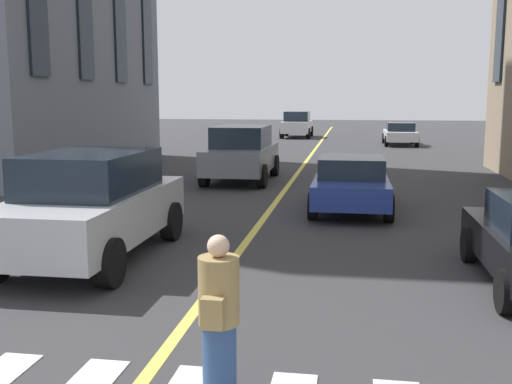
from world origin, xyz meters
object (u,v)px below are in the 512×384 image
at_px(car_blue_trailing, 351,183).
at_px(car_white_far, 297,124).
at_px(car_grey_parked_b, 242,153).
at_px(car_silver_parked_a, 93,204).
at_px(pedestrian_near, 219,319).
at_px(car_white_near, 400,134).

bearing_deg(car_blue_trailing, car_white_far, 7.91).
relative_size(car_white_far, car_grey_parked_b, 1.00).
bearing_deg(car_white_far, car_silver_parked_a, 179.19).
height_order(car_white_far, pedestrian_near, car_white_far).
bearing_deg(pedestrian_near, car_blue_trailing, -6.73).
bearing_deg(car_white_near, car_silver_parked_a, 165.11).
bearing_deg(car_white_far, pedestrian_near, -175.85).
xyz_separation_m(car_white_far, car_grey_parked_b, (-23.79, -0.27, 0.00)).
bearing_deg(car_grey_parked_b, pedestrian_near, -170.34).
xyz_separation_m(car_white_far, car_white_near, (-6.46, -6.87, -0.27)).
relative_size(car_blue_trailing, pedestrian_near, 2.78).
relative_size(car_blue_trailing, car_white_near, 1.00).
bearing_deg(car_grey_parked_b, car_silver_parked_a, 175.81).
bearing_deg(car_white_far, car_white_near, -133.23).
relative_size(car_silver_parked_a, car_white_near, 1.07).
distance_m(car_white_far, pedestrian_near, 38.79).
relative_size(car_blue_trailing, car_silver_parked_a, 0.94).
bearing_deg(car_white_near, car_blue_trailing, 172.62).
relative_size(car_blue_trailing, car_grey_parked_b, 0.94).
bearing_deg(car_grey_parked_b, car_white_near, -20.84).
distance_m(car_silver_parked_a, pedestrian_near, 5.65).
bearing_deg(car_white_far, car_grey_parked_b, -179.34).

